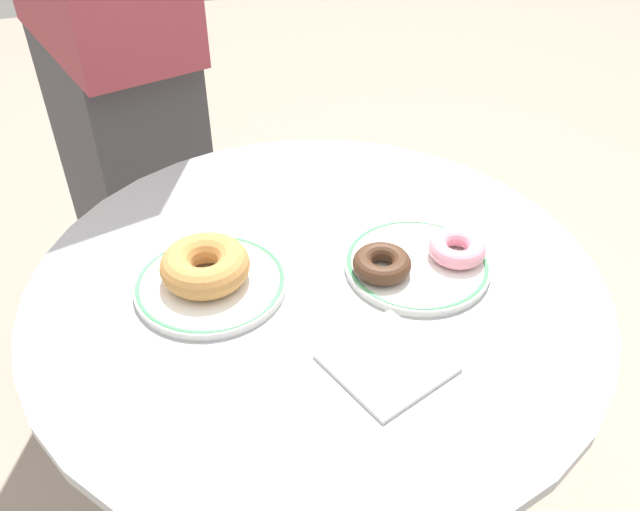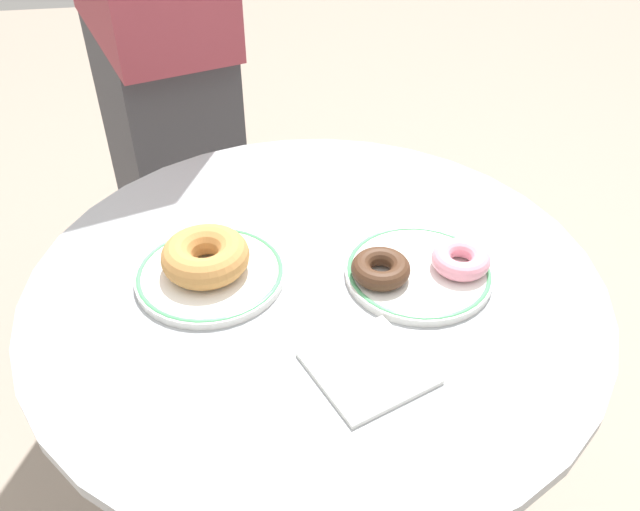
{
  "view_description": "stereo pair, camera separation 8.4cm",
  "coord_description": "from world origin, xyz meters",
  "px_view_note": "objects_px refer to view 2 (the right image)",
  "views": [
    {
      "loc": [
        -0.17,
        -0.62,
        1.3
      ],
      "look_at": [
        0.01,
        0.01,
        0.77
      ],
      "focal_mm": 37.12,
      "sensor_mm": 36.0,
      "label": 1
    },
    {
      "loc": [
        -0.09,
        -0.64,
        1.3
      ],
      "look_at": [
        0.01,
        0.01,
        0.77
      ],
      "focal_mm": 37.12,
      "sensor_mm": 36.0,
      "label": 2
    }
  ],
  "objects_px": {
    "paper_napkin": "(368,368)",
    "donut_old_fashioned": "(205,256)",
    "plate_left": "(210,274)",
    "plate_right": "(418,272)",
    "person_figure": "(157,59)",
    "donut_pink_frosted": "(461,259)",
    "cafe_table": "(316,399)",
    "donut_chocolate": "(381,269)"
  },
  "relations": [
    {
      "from": "paper_napkin",
      "to": "donut_old_fashioned",
      "type": "bearing_deg",
      "value": 132.66
    },
    {
      "from": "plate_left",
      "to": "plate_right",
      "type": "height_order",
      "value": "same"
    },
    {
      "from": "plate_left",
      "to": "person_figure",
      "type": "xyz_separation_m",
      "value": [
        -0.09,
        0.67,
        0.02
      ]
    },
    {
      "from": "plate_left",
      "to": "plate_right",
      "type": "xyz_separation_m",
      "value": [
        0.26,
        -0.03,
        -0.0
      ]
    },
    {
      "from": "paper_napkin",
      "to": "donut_pink_frosted",
      "type": "bearing_deg",
      "value": 44.05
    },
    {
      "from": "cafe_table",
      "to": "donut_pink_frosted",
      "type": "xyz_separation_m",
      "value": [
        0.18,
        -0.02,
        0.26
      ]
    },
    {
      "from": "donut_old_fashioned",
      "to": "donut_chocolate",
      "type": "relative_size",
      "value": 1.5
    },
    {
      "from": "plate_left",
      "to": "donut_chocolate",
      "type": "height_order",
      "value": "donut_chocolate"
    },
    {
      "from": "donut_pink_frosted",
      "to": "paper_napkin",
      "type": "xyz_separation_m",
      "value": [
        -0.15,
        -0.14,
        -0.02
      ]
    },
    {
      "from": "donut_chocolate",
      "to": "donut_pink_frosted",
      "type": "bearing_deg",
      "value": 1.61
    },
    {
      "from": "plate_left",
      "to": "donut_old_fashioned",
      "type": "xyz_separation_m",
      "value": [
        -0.0,
        0.0,
        0.03
      ]
    },
    {
      "from": "donut_old_fashioned",
      "to": "paper_napkin",
      "type": "bearing_deg",
      "value": -47.34
    },
    {
      "from": "plate_left",
      "to": "donut_old_fashioned",
      "type": "bearing_deg",
      "value": 126.33
    },
    {
      "from": "donut_pink_frosted",
      "to": "person_figure",
      "type": "relative_size",
      "value": 0.05
    },
    {
      "from": "donut_pink_frosted",
      "to": "person_figure",
      "type": "xyz_separation_m",
      "value": [
        -0.41,
        0.71,
        0.0
      ]
    },
    {
      "from": "cafe_table",
      "to": "person_figure",
      "type": "relative_size",
      "value": 0.47
    },
    {
      "from": "plate_right",
      "to": "donut_pink_frosted",
      "type": "relative_size",
      "value": 2.53
    },
    {
      "from": "donut_chocolate",
      "to": "donut_old_fashioned",
      "type": "bearing_deg",
      "value": 167.72
    },
    {
      "from": "plate_right",
      "to": "donut_chocolate",
      "type": "distance_m",
      "value": 0.06
    },
    {
      "from": "donut_pink_frosted",
      "to": "donut_chocolate",
      "type": "bearing_deg",
      "value": -178.39
    },
    {
      "from": "donut_old_fashioned",
      "to": "donut_chocolate",
      "type": "bearing_deg",
      "value": -12.28
    },
    {
      "from": "donut_old_fashioned",
      "to": "person_figure",
      "type": "xyz_separation_m",
      "value": [
        -0.09,
        0.67,
        -0.01
      ]
    },
    {
      "from": "plate_right",
      "to": "person_figure",
      "type": "xyz_separation_m",
      "value": [
        -0.36,
        0.71,
        0.02
      ]
    },
    {
      "from": "cafe_table",
      "to": "paper_napkin",
      "type": "height_order",
      "value": "paper_napkin"
    },
    {
      "from": "plate_left",
      "to": "paper_napkin",
      "type": "bearing_deg",
      "value": -47.19
    },
    {
      "from": "cafe_table",
      "to": "plate_right",
      "type": "bearing_deg",
      "value": -5.56
    },
    {
      "from": "cafe_table",
      "to": "plate_left",
      "type": "distance_m",
      "value": 0.28
    },
    {
      "from": "cafe_table",
      "to": "plate_left",
      "type": "relative_size",
      "value": 3.88
    },
    {
      "from": "donut_old_fashioned",
      "to": "plate_right",
      "type": "bearing_deg",
      "value": -8.43
    },
    {
      "from": "cafe_table",
      "to": "donut_pink_frosted",
      "type": "bearing_deg",
      "value": -5.33
    },
    {
      "from": "cafe_table",
      "to": "plate_right",
      "type": "xyz_separation_m",
      "value": [
        0.13,
        -0.01,
        0.24
      ]
    },
    {
      "from": "donut_old_fashioned",
      "to": "donut_pink_frosted",
      "type": "relative_size",
      "value": 1.5
    },
    {
      "from": "donut_chocolate",
      "to": "plate_left",
      "type": "bearing_deg",
      "value": 168.79
    },
    {
      "from": "plate_left",
      "to": "donut_chocolate",
      "type": "xyz_separation_m",
      "value": [
        0.21,
        -0.04,
        0.02
      ]
    },
    {
      "from": "cafe_table",
      "to": "person_figure",
      "type": "bearing_deg",
      "value": 108.08
    },
    {
      "from": "donut_old_fashioned",
      "to": "person_figure",
      "type": "bearing_deg",
      "value": 97.73
    },
    {
      "from": "plate_right",
      "to": "donut_chocolate",
      "type": "relative_size",
      "value": 2.53
    },
    {
      "from": "plate_right",
      "to": "person_figure",
      "type": "bearing_deg",
      "value": 116.92
    },
    {
      "from": "cafe_table",
      "to": "plate_left",
      "type": "xyz_separation_m",
      "value": [
        -0.13,
        0.02,
        0.24
      ]
    },
    {
      "from": "paper_napkin",
      "to": "donut_chocolate",
      "type": "bearing_deg",
      "value": 72.79
    },
    {
      "from": "donut_old_fashioned",
      "to": "paper_napkin",
      "type": "height_order",
      "value": "donut_old_fashioned"
    },
    {
      "from": "donut_pink_frosted",
      "to": "donut_old_fashioned",
      "type": "bearing_deg",
      "value": 172.17
    }
  ]
}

